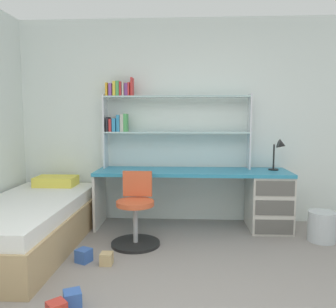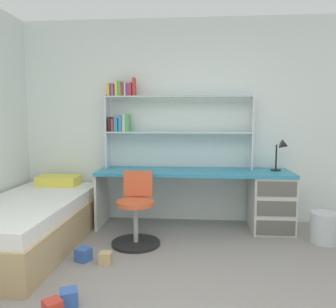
{
  "view_description": "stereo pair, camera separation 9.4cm",
  "coord_description": "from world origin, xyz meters",
  "px_view_note": "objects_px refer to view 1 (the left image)",
  "views": [
    {
      "loc": [
        -0.04,
        -1.66,
        1.34
      ],
      "look_at": [
        -0.23,
        1.73,
        0.98
      ],
      "focal_mm": 35.9,
      "sensor_mm": 36.0,
      "label": 1
    },
    {
      "loc": [
        0.05,
        -1.65,
        1.34
      ],
      "look_at": [
        -0.23,
        1.73,
        0.98
      ],
      "focal_mm": 35.9,
      "sensor_mm": 36.0,
      "label": 2
    }
  ],
  "objects_px": {
    "swivel_chair": "(136,217)",
    "desk": "(244,195)",
    "toy_block_blue_0": "(84,256)",
    "waste_bin": "(322,226)",
    "toy_block_blue_5": "(72,299)",
    "bookshelf_hutch": "(155,115)",
    "bed_platform": "(28,224)",
    "desk_lamp": "(280,150)",
    "toy_block_natural_3": "(107,259)"
  },
  "relations": [
    {
      "from": "waste_bin",
      "to": "toy_block_blue_0",
      "type": "relative_size",
      "value": 2.68
    },
    {
      "from": "swivel_chair",
      "to": "toy_block_natural_3",
      "type": "relative_size",
      "value": 6.94
    },
    {
      "from": "desk",
      "to": "waste_bin",
      "type": "relative_size",
      "value": 7.07
    },
    {
      "from": "bed_platform",
      "to": "toy_block_natural_3",
      "type": "xyz_separation_m",
      "value": [
        0.92,
        -0.4,
        -0.19
      ]
    },
    {
      "from": "bed_platform",
      "to": "toy_block_blue_0",
      "type": "height_order",
      "value": "bed_platform"
    },
    {
      "from": "bed_platform",
      "to": "desk",
      "type": "bearing_deg",
      "value": 17.14
    },
    {
      "from": "desk",
      "to": "toy_block_blue_5",
      "type": "distance_m",
      "value": 2.4
    },
    {
      "from": "desk",
      "to": "bookshelf_hutch",
      "type": "xyz_separation_m",
      "value": [
        -1.11,
        0.19,
        0.97
      ]
    },
    {
      "from": "desk_lamp",
      "to": "toy_block_blue_5",
      "type": "height_order",
      "value": "desk_lamp"
    },
    {
      "from": "swivel_chair",
      "to": "toy_block_blue_5",
      "type": "height_order",
      "value": "swivel_chair"
    },
    {
      "from": "swivel_chair",
      "to": "toy_block_blue_0",
      "type": "distance_m",
      "value": 0.69
    },
    {
      "from": "desk_lamp",
      "to": "bed_platform",
      "type": "relative_size",
      "value": 0.18
    },
    {
      "from": "bookshelf_hutch",
      "to": "bed_platform",
      "type": "xyz_separation_m",
      "value": [
        -1.25,
        -0.91,
        -1.14
      ]
    },
    {
      "from": "waste_bin",
      "to": "toy_block_natural_3",
      "type": "distance_m",
      "value": 2.34
    },
    {
      "from": "desk_lamp",
      "to": "bed_platform",
      "type": "bearing_deg",
      "value": -164.54
    },
    {
      "from": "bookshelf_hutch",
      "to": "waste_bin",
      "type": "relative_size",
      "value": 5.56
    },
    {
      "from": "desk",
      "to": "swivel_chair",
      "type": "height_order",
      "value": "swivel_chair"
    },
    {
      "from": "bookshelf_hutch",
      "to": "bed_platform",
      "type": "height_order",
      "value": "bookshelf_hutch"
    },
    {
      "from": "desk",
      "to": "swivel_chair",
      "type": "distance_m",
      "value": 1.38
    },
    {
      "from": "bookshelf_hutch",
      "to": "toy_block_blue_5",
      "type": "height_order",
      "value": "bookshelf_hutch"
    },
    {
      "from": "desk",
      "to": "swivel_chair",
      "type": "bearing_deg",
      "value": -154.49
    },
    {
      "from": "desk",
      "to": "toy_block_natural_3",
      "type": "distance_m",
      "value": 1.86
    },
    {
      "from": "desk_lamp",
      "to": "waste_bin",
      "type": "distance_m",
      "value": 0.98
    },
    {
      "from": "desk",
      "to": "bed_platform",
      "type": "height_order",
      "value": "desk"
    },
    {
      "from": "desk_lamp",
      "to": "swivel_chair",
      "type": "distance_m",
      "value": 1.9
    },
    {
      "from": "desk",
      "to": "toy_block_blue_0",
      "type": "height_order",
      "value": "desk"
    },
    {
      "from": "bookshelf_hutch",
      "to": "desk_lamp",
      "type": "bearing_deg",
      "value": -5.37
    },
    {
      "from": "toy_block_blue_0",
      "to": "waste_bin",
      "type": "bearing_deg",
      "value": 15.48
    },
    {
      "from": "bed_platform",
      "to": "toy_block_natural_3",
      "type": "relative_size",
      "value": 18.92
    },
    {
      "from": "swivel_chair",
      "to": "toy_block_blue_5",
      "type": "relative_size",
      "value": 6.37
    },
    {
      "from": "waste_bin",
      "to": "toy_block_blue_5",
      "type": "height_order",
      "value": "waste_bin"
    },
    {
      "from": "bookshelf_hutch",
      "to": "toy_block_blue_0",
      "type": "height_order",
      "value": "bookshelf_hutch"
    },
    {
      "from": "bookshelf_hutch",
      "to": "swivel_chair",
      "type": "xyz_separation_m",
      "value": [
        -0.14,
        -0.78,
        -1.09
      ]
    },
    {
      "from": "swivel_chair",
      "to": "desk",
      "type": "bearing_deg",
      "value": 25.51
    },
    {
      "from": "desk",
      "to": "toy_block_blue_0",
      "type": "xyz_separation_m",
      "value": [
        -1.66,
        -1.08,
        -0.35
      ]
    },
    {
      "from": "toy_block_natural_3",
      "to": "toy_block_blue_5",
      "type": "height_order",
      "value": "toy_block_blue_5"
    },
    {
      "from": "waste_bin",
      "to": "toy_block_blue_5",
      "type": "distance_m",
      "value": 2.71
    },
    {
      "from": "toy_block_blue_0",
      "to": "desk_lamp",
      "type": "bearing_deg",
      "value": 28.21
    },
    {
      "from": "waste_bin",
      "to": "toy_block_blue_0",
      "type": "xyz_separation_m",
      "value": [
        -2.45,
        -0.68,
        -0.1
      ]
    },
    {
      "from": "toy_block_blue_5",
      "to": "waste_bin",
      "type": "bearing_deg",
      "value": 32.03
    },
    {
      "from": "swivel_chair",
      "to": "toy_block_blue_5",
      "type": "bearing_deg",
      "value": -102.21
    },
    {
      "from": "toy_block_natural_3",
      "to": "toy_block_blue_5",
      "type": "bearing_deg",
      "value": -96.0
    },
    {
      "from": "toy_block_natural_3",
      "to": "desk",
      "type": "bearing_deg",
      "value": 38.04
    },
    {
      "from": "toy_block_blue_5",
      "to": "bookshelf_hutch",
      "type": "bearing_deg",
      "value": 78.68
    },
    {
      "from": "toy_block_blue_0",
      "to": "desk",
      "type": "bearing_deg",
      "value": 32.94
    },
    {
      "from": "bookshelf_hutch",
      "to": "bed_platform",
      "type": "distance_m",
      "value": 1.92
    },
    {
      "from": "swivel_chair",
      "to": "toy_block_natural_3",
      "type": "bearing_deg",
      "value": -110.09
    },
    {
      "from": "toy_block_blue_0",
      "to": "toy_block_blue_5",
      "type": "relative_size",
      "value": 1.02
    },
    {
      "from": "swivel_chair",
      "to": "toy_block_blue_5",
      "type": "xyz_separation_m",
      "value": [
        -0.27,
        -1.24,
        -0.24
      ]
    },
    {
      "from": "waste_bin",
      "to": "toy_block_natural_3",
      "type": "bearing_deg",
      "value": -161.95
    }
  ]
}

